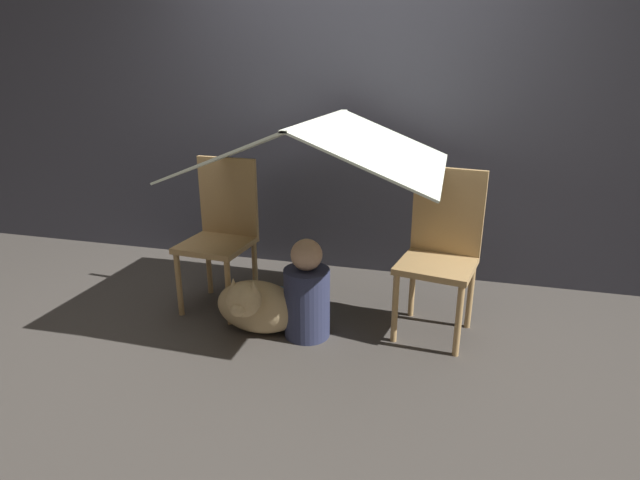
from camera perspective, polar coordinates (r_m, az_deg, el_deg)
ground_plane at (r=3.03m, az=-0.97°, el=-10.74°), size 8.80×8.80×0.00m
wall_back at (r=3.74m, az=3.83°, el=15.03°), size 7.00×0.05×2.50m
chair_left at (r=3.29m, az=-11.19°, el=1.29°), size 0.44×0.44×0.97m
chair_right at (r=2.97m, az=13.66°, el=-0.82°), size 0.48×0.48×0.97m
sheet_canopy at (r=2.85m, az=0.00°, el=11.01°), size 1.38×1.26×0.28m
person_front at (r=2.91m, az=-1.51°, el=-6.31°), size 0.27×0.27×0.60m
dog at (r=2.97m, az=-7.36°, el=-7.44°), size 0.51×0.45×0.42m
floor_cushion at (r=3.32m, az=-5.87°, el=-7.12°), size 0.40×0.32×0.10m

